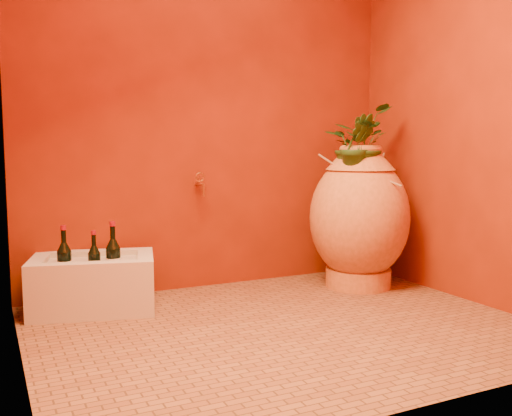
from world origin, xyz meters
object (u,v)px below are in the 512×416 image
stone_basin (94,284)px  wine_bottle_b (65,264)px  wine_bottle_c (94,264)px  wall_tap (201,183)px  wine_bottle_a (113,261)px  amphora (359,217)px

stone_basin → wine_bottle_b: 0.21m
stone_basin → wine_bottle_c: (-0.00, -0.06, 0.13)m
wine_bottle_c → wall_tap: size_ratio=1.95×
wine_bottle_b → wall_tap: bearing=13.5°
wine_bottle_a → wine_bottle_c: size_ratio=1.17×
amphora → stone_basin: amphora is taller
wine_bottle_a → wine_bottle_b: (-0.25, 0.06, -0.01)m
stone_basin → wine_bottle_b: bearing=-167.1°
amphora → stone_basin: 1.72m
wine_bottle_a → stone_basin: bearing=135.0°
stone_basin → amphora: bearing=-7.0°
amphora → wall_tap: bearing=158.5°
stone_basin → wine_bottle_b: size_ratio=2.32×
wine_bottle_c → wine_bottle_b: bearing=172.4°
amphora → wine_bottle_a: amphora is taller
wine_bottle_c → wall_tap: 0.86m
wall_tap → wine_bottle_b: bearing=-166.5°
stone_basin → wine_bottle_b: wine_bottle_b is taller
amphora → wine_bottle_c: (-1.68, 0.15, -0.19)m
wine_bottle_b → stone_basin: bearing=12.9°
wine_bottle_a → wall_tap: wall_tap is taller
stone_basin → wine_bottle_c: size_ratio=2.61×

